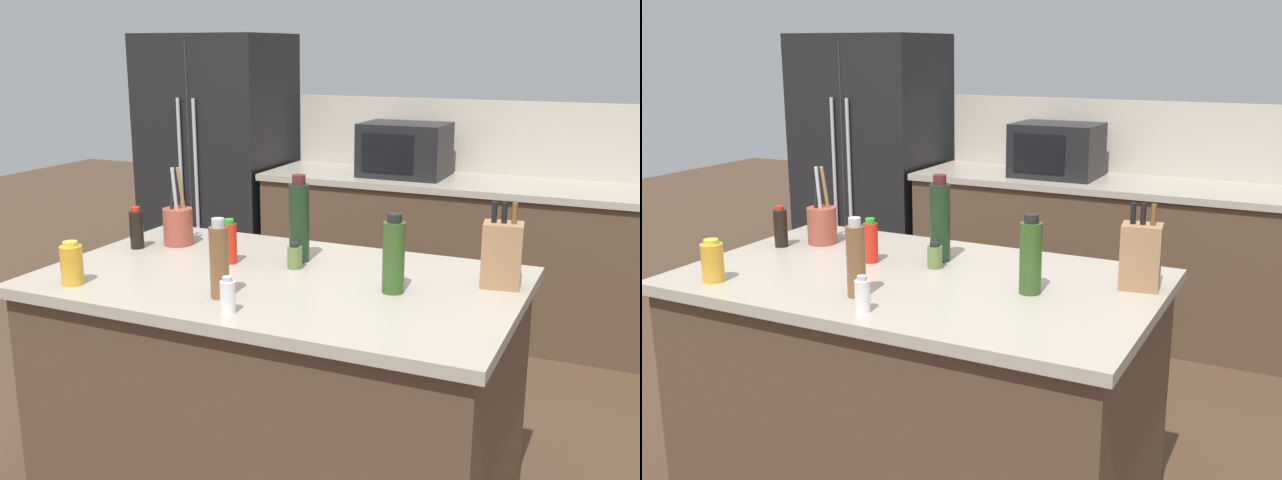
{
  "view_description": "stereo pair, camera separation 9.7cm",
  "coord_description": "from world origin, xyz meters",
  "views": [
    {
      "loc": [
        1.17,
        -2.23,
        1.73
      ],
      "look_at": [
        0.0,
        0.35,
        0.99
      ],
      "focal_mm": 42.0,
      "sensor_mm": 36.0,
      "label": 1
    },
    {
      "loc": [
        1.26,
        -2.19,
        1.73
      ],
      "look_at": [
        0.0,
        0.35,
        0.99
      ],
      "focal_mm": 42.0,
      "sensor_mm": 36.0,
      "label": 2
    }
  ],
  "objects": [
    {
      "name": "olive_oil_bottle",
      "position": [
        0.42,
        0.0,
        1.06
      ],
      "size": [
        0.07,
        0.07,
        0.27
      ],
      "color": "#2D4C1E",
      "rests_on": "kitchen_island"
    },
    {
      "name": "microwave",
      "position": [
        -0.26,
        2.2,
        1.1
      ],
      "size": [
        0.52,
        0.39,
        0.33
      ],
      "color": "black",
      "rests_on": "back_counter_run"
    },
    {
      "name": "honey_jar",
      "position": [
        -0.6,
        -0.37,
        1.01
      ],
      "size": [
        0.08,
        0.08,
        0.15
      ],
      "color": "gold",
      "rests_on": "kitchen_island"
    },
    {
      "name": "spice_jar_oregano",
      "position": [
        0.01,
        0.12,
        0.98
      ],
      "size": [
        0.05,
        0.05,
        0.1
      ],
      "color": "#567038",
      "rests_on": "kitchen_island"
    },
    {
      "name": "knife_block",
      "position": [
        0.73,
        0.21,
        1.05
      ],
      "size": [
        0.14,
        0.12,
        0.29
      ],
      "rotation": [
        0.0,
        0.0,
        0.14
      ],
      "color": "#936B47",
      "rests_on": "kitchen_island"
    },
    {
      "name": "wall_backsplash",
      "position": [
        0.3,
        2.52,
        1.17
      ],
      "size": [
        2.83,
        0.03,
        0.46
      ],
      "primitive_type": "cube",
      "color": "#B2A899",
      "rests_on": "back_counter_run"
    },
    {
      "name": "pepper_grinder",
      "position": [
        -0.07,
        -0.28,
        1.06
      ],
      "size": [
        0.06,
        0.06,
        0.26
      ],
      "color": "brown",
      "rests_on": "kitchen_island"
    },
    {
      "name": "soy_sauce_bottle",
      "position": [
        -0.7,
        0.11,
        1.02
      ],
      "size": [
        0.05,
        0.05,
        0.17
      ],
      "color": "black",
      "rests_on": "kitchen_island"
    },
    {
      "name": "salt_shaker",
      "position": [
        0.03,
        -0.39,
        0.99
      ],
      "size": [
        0.05,
        0.05,
        0.11
      ],
      "color": "silver",
      "rests_on": "kitchen_island"
    },
    {
      "name": "utensil_crock",
      "position": [
        -0.58,
        0.22,
        1.02
      ],
      "size": [
        0.12,
        0.12,
        0.32
      ],
      "color": "brown",
      "rests_on": "kitchen_island"
    },
    {
      "name": "wine_bottle",
      "position": [
        -0.02,
        0.21,
        1.09
      ],
      "size": [
        0.08,
        0.08,
        0.33
      ],
      "color": "black",
      "rests_on": "kitchen_island"
    },
    {
      "name": "refrigerator",
      "position": [
        -1.64,
        2.25,
        0.9
      ],
      "size": [
        0.93,
        0.75,
        1.81
      ],
      "color": "black",
      "rests_on": "ground_plane"
    },
    {
      "name": "hot_sauce_bottle",
      "position": [
        -0.25,
        0.08,
        1.02
      ],
      "size": [
        0.05,
        0.05,
        0.17
      ],
      "color": "red",
      "rests_on": "kitchen_island"
    },
    {
      "name": "back_counter_run",
      "position": [
        0.3,
        2.2,
        0.47
      ],
      "size": [
        2.87,
        0.66,
        0.94
      ],
      "color": "#4C3828",
      "rests_on": "ground_plane"
    },
    {
      "name": "kitchen_island",
      "position": [
        0.0,
        0.0,
        0.47
      ],
      "size": [
        1.67,
        1.0,
        0.94
      ],
      "color": "#4C3828",
      "rests_on": "ground_plane"
    }
  ]
}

